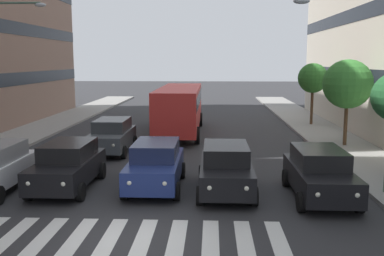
{
  "coord_description": "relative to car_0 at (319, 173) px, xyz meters",
  "views": [
    {
      "loc": [
        -2.26,
        11.16,
        4.72
      ],
      "look_at": [
        -1.45,
        -6.76,
        1.97
      ],
      "focal_mm": 41.25,
      "sensor_mm": 36.0,
      "label": 1
    }
  ],
  "objects": [
    {
      "name": "ground_plane",
      "position": [
        5.98,
        3.78,
        -0.89
      ],
      "size": [
        180.0,
        180.0,
        0.0
      ],
      "primitive_type": "plane",
      "color": "#2D2D30"
    },
    {
      "name": "crosswalk_markings",
      "position": [
        5.98,
        3.78,
        -0.88
      ],
      "size": [
        8.55,
        2.8,
        0.01
      ],
      "color": "silver",
      "rests_on": "ground_plane"
    },
    {
      "name": "car_0",
      "position": [
        0.0,
        0.0,
        0.0
      ],
      "size": [
        2.02,
        4.44,
        1.72
      ],
      "color": "black",
      "rests_on": "ground_plane"
    },
    {
      "name": "car_1",
      "position": [
        3.2,
        -0.55,
        0.0
      ],
      "size": [
        2.02,
        4.44,
        1.72
      ],
      "color": "black",
      "rests_on": "ground_plane"
    },
    {
      "name": "car_2",
      "position": [
        5.8,
        -0.99,
        0.0
      ],
      "size": [
        2.02,
        4.44,
        1.72
      ],
      "color": "navy",
      "rests_on": "ground_plane"
    },
    {
      "name": "car_3",
      "position": [
        9.05,
        -0.78,
        0.0
      ],
      "size": [
        2.02,
        4.44,
        1.72
      ],
      "color": "black",
      "rests_on": "ground_plane"
    },
    {
      "name": "car_row2_0",
      "position": [
        8.89,
        -7.3,
        0.0
      ],
      "size": [
        2.02,
        4.44,
        1.72
      ],
      "color": "#474C51",
      "rests_on": "ground_plane"
    },
    {
      "name": "bus_behind_traffic",
      "position": [
        5.8,
        -13.45,
        0.97
      ],
      "size": [
        2.78,
        10.5,
        3.0
      ],
      "color": "red",
      "rests_on": "ground_plane"
    },
    {
      "name": "street_lamp_left",
      "position": [
        -1.78,
        -0.35,
        3.51
      ],
      "size": [
        3.52,
        0.28,
        6.78
      ],
      "color": "#4C6B56",
      "rests_on": "sidewalk_left"
    },
    {
      "name": "street_lamp_right",
      "position": [
        13.93,
        -6.24,
        3.78
      ],
      "size": [
        2.84,
        0.28,
        7.43
      ],
      "color": "#4C6B56",
      "rests_on": "sidewalk_right"
    },
    {
      "name": "street_tree_2",
      "position": [
        -3.56,
        -9.13,
        2.57
      ],
      "size": [
        2.65,
        2.65,
        4.64
      ],
      "color": "#513823",
      "rests_on": "sidewalk_left"
    },
    {
      "name": "street_tree_3",
      "position": [
        -3.49,
        -17.08,
        2.57
      ],
      "size": [
        2.13,
        2.13,
        4.39
      ],
      "color": "#513823",
      "rests_on": "sidewalk_left"
    }
  ]
}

